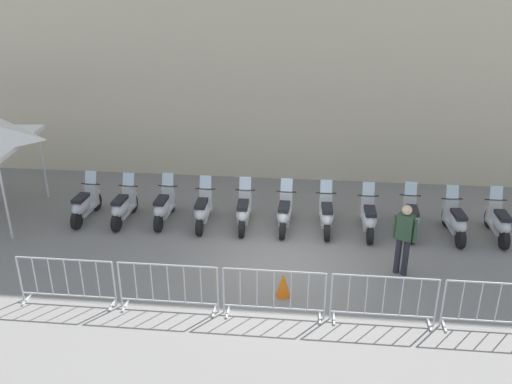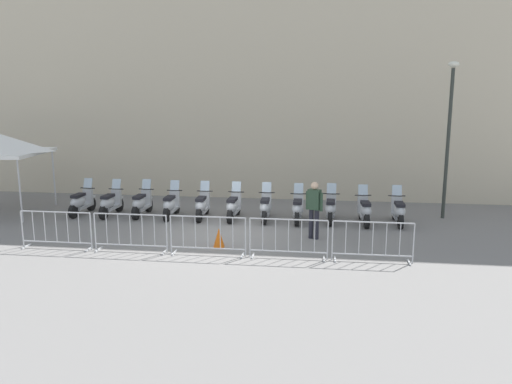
{
  "view_description": "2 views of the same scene",
  "coord_description": "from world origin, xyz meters",
  "px_view_note": "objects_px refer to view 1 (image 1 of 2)",
  "views": [
    {
      "loc": [
        -0.58,
        -11.37,
        6.68
      ],
      "look_at": [
        -0.61,
        1.88,
        1.02
      ],
      "focal_mm": 38.1,
      "sensor_mm": 36.0,
      "label": 1
    },
    {
      "loc": [
        1.44,
        -15.11,
        4.26
      ],
      "look_at": [
        0.96,
        1.88,
        0.95
      ],
      "focal_mm": 35.25,
      "sensor_mm": 36.0,
      "label": 2
    }
  ],
  "objects_px": {
    "barrier_segment_3": "(384,300)",
    "barrier_segment_4": "(499,307)",
    "motorcycle_2": "(165,207)",
    "motorcycle_6": "(327,215)",
    "motorcycle_8": "(412,218)",
    "motorcycle_1": "(124,207)",
    "motorcycle_5": "(285,214)",
    "motorcycle_10": "(500,223)",
    "motorcycle_4": "(245,212)",
    "motorcycle_3": "(204,210)",
    "motorcycle_0": "(86,205)",
    "barrier_segment_1": "(169,287)",
    "officer_near_row_end": "(405,236)",
    "motorcycle_7": "(370,218)",
    "barrier_segment_2": "(275,294)",
    "barrier_segment_0": "(68,281)",
    "motorcycle_9": "(457,222)",
    "traffic_cone": "(284,285)"
  },
  "relations": [
    {
      "from": "motorcycle_1",
      "to": "motorcycle_2",
      "type": "bearing_deg",
      "value": -0.39
    },
    {
      "from": "motorcycle_3",
      "to": "motorcycle_10",
      "type": "bearing_deg",
      "value": -5.53
    },
    {
      "from": "motorcycle_6",
      "to": "barrier_segment_1",
      "type": "distance_m",
      "value": 5.11
    },
    {
      "from": "barrier_segment_4",
      "to": "motorcycle_7",
      "type": "bearing_deg",
      "value": 112.83
    },
    {
      "from": "barrier_segment_1",
      "to": "traffic_cone",
      "type": "bearing_deg",
      "value": 11.49
    },
    {
      "from": "motorcycle_7",
      "to": "motorcycle_8",
      "type": "height_order",
      "value": "same"
    },
    {
      "from": "motorcycle_6",
      "to": "motorcycle_9",
      "type": "xyz_separation_m",
      "value": [
        3.3,
        -0.38,
        0.0
      ]
    },
    {
      "from": "motorcycle_9",
      "to": "barrier_segment_3",
      "type": "height_order",
      "value": "motorcycle_9"
    },
    {
      "from": "motorcycle_2",
      "to": "motorcycle_4",
      "type": "distance_m",
      "value": 2.22
    },
    {
      "from": "motorcycle_1",
      "to": "barrier_segment_0",
      "type": "bearing_deg",
      "value": -94.47
    },
    {
      "from": "motorcycle_5",
      "to": "motorcycle_2",
      "type": "bearing_deg",
      "value": 172.85
    },
    {
      "from": "motorcycle_5",
      "to": "motorcycle_8",
      "type": "relative_size",
      "value": 1.0
    },
    {
      "from": "motorcycle_8",
      "to": "barrier_segment_3",
      "type": "distance_m",
      "value": 4.16
    },
    {
      "from": "motorcycle_2",
      "to": "motorcycle_0",
      "type": "bearing_deg",
      "value": 176.18
    },
    {
      "from": "motorcycle_0",
      "to": "officer_near_row_end",
      "type": "xyz_separation_m",
      "value": [
        8.09,
        -2.82,
        0.53
      ]
    },
    {
      "from": "motorcycle_8",
      "to": "barrier_segment_0",
      "type": "height_order",
      "value": "motorcycle_8"
    },
    {
      "from": "motorcycle_5",
      "to": "motorcycle_0",
      "type": "bearing_deg",
      "value": 174.18
    },
    {
      "from": "motorcycle_8",
      "to": "motorcycle_9",
      "type": "relative_size",
      "value": 1.0
    },
    {
      "from": "motorcycle_9",
      "to": "motorcycle_10",
      "type": "bearing_deg",
      "value": -3.32
    },
    {
      "from": "motorcycle_2",
      "to": "barrier_segment_1",
      "type": "height_order",
      "value": "motorcycle_2"
    },
    {
      "from": "motorcycle_5",
      "to": "barrier_segment_4",
      "type": "distance_m",
      "value": 5.83
    },
    {
      "from": "motorcycle_6",
      "to": "barrier_segment_2",
      "type": "distance_m",
      "value": 4.08
    },
    {
      "from": "motorcycle_4",
      "to": "officer_near_row_end",
      "type": "bearing_deg",
      "value": -32.88
    },
    {
      "from": "motorcycle_1",
      "to": "motorcycle_7",
      "type": "bearing_deg",
      "value": -6.01
    },
    {
      "from": "officer_near_row_end",
      "to": "motorcycle_2",
      "type": "bearing_deg",
      "value": 155.55
    },
    {
      "from": "motorcycle_9",
      "to": "barrier_segment_3",
      "type": "distance_m",
      "value": 4.5
    },
    {
      "from": "barrier_segment_0",
      "to": "barrier_segment_1",
      "type": "distance_m",
      "value": 2.17
    },
    {
      "from": "motorcycle_7",
      "to": "barrier_segment_4",
      "type": "xyz_separation_m",
      "value": [
        1.71,
        -4.06,
        0.07
      ]
    },
    {
      "from": "motorcycle_5",
      "to": "officer_near_row_end",
      "type": "distance_m",
      "value": 3.46
    },
    {
      "from": "motorcycle_3",
      "to": "barrier_segment_3",
      "type": "relative_size",
      "value": 0.83
    },
    {
      "from": "motorcycle_10",
      "to": "motorcycle_4",
      "type": "bearing_deg",
      "value": 174.29
    },
    {
      "from": "motorcycle_1",
      "to": "motorcycle_6",
      "type": "xyz_separation_m",
      "value": [
        5.52,
        -0.52,
        0.0
      ]
    },
    {
      "from": "officer_near_row_end",
      "to": "motorcycle_4",
      "type": "bearing_deg",
      "value": 147.12
    },
    {
      "from": "motorcycle_9",
      "to": "officer_near_row_end",
      "type": "relative_size",
      "value": 1.0
    },
    {
      "from": "motorcycle_5",
      "to": "barrier_segment_2",
      "type": "height_order",
      "value": "motorcycle_5"
    },
    {
      "from": "motorcycle_0",
      "to": "motorcycle_6",
      "type": "distance_m",
      "value": 6.65
    },
    {
      "from": "motorcycle_8",
      "to": "motorcycle_10",
      "type": "height_order",
      "value": "same"
    },
    {
      "from": "barrier_segment_3",
      "to": "barrier_segment_4",
      "type": "height_order",
      "value": "same"
    },
    {
      "from": "motorcycle_3",
      "to": "motorcycle_0",
      "type": "bearing_deg",
      "value": 173.81
    },
    {
      "from": "motorcycle_9",
      "to": "barrier_segment_1",
      "type": "relative_size",
      "value": 0.83
    },
    {
      "from": "motorcycle_0",
      "to": "motorcycle_10",
      "type": "xyz_separation_m",
      "value": [
        11.02,
        -1.11,
        0.0
      ]
    },
    {
      "from": "motorcycle_2",
      "to": "motorcycle_6",
      "type": "xyz_separation_m",
      "value": [
        4.41,
        -0.51,
        0.0
      ]
    },
    {
      "from": "motorcycle_6",
      "to": "barrier_segment_1",
      "type": "bearing_deg",
      "value": -135.84
    },
    {
      "from": "motorcycle_7",
      "to": "barrier_segment_2",
      "type": "height_order",
      "value": "motorcycle_7"
    },
    {
      "from": "motorcycle_1",
      "to": "barrier_segment_3",
      "type": "bearing_deg",
      "value": -36.29
    },
    {
      "from": "motorcycle_3",
      "to": "barrier_segment_3",
      "type": "distance_m",
      "value": 5.85
    },
    {
      "from": "motorcycle_0",
      "to": "barrier_segment_0",
      "type": "distance_m",
      "value": 4.07
    },
    {
      "from": "motorcycle_0",
      "to": "motorcycle_2",
      "type": "xyz_separation_m",
      "value": [
        2.21,
        -0.15,
        0.0
      ]
    },
    {
      "from": "barrier_segment_1",
      "to": "motorcycle_4",
      "type": "bearing_deg",
      "value": 68.84
    },
    {
      "from": "motorcycle_0",
      "to": "motorcycle_10",
      "type": "relative_size",
      "value": 1.0
    }
  ]
}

